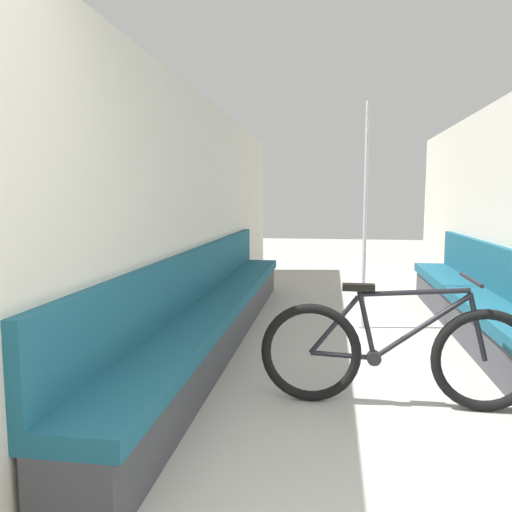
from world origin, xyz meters
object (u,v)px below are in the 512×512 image
Objects in this scene: bench_seat_row_left at (216,312)px; grab_pole_near at (365,220)px; bench_seat_row_right at (498,322)px; bicycle at (395,354)px.

grab_pole_near reaches higher than bench_seat_row_left.
grab_pole_near is (-1.06, 0.76, 0.81)m from bench_seat_row_right.
bench_seat_row_right is (2.41, 0.00, 0.00)m from bench_seat_row_left.
bicycle is at bearing -39.26° from bench_seat_row_left.
bench_seat_row_left is 1.00× the size of bench_seat_row_right.
grab_pole_near is (-0.08, 1.92, 0.75)m from bicycle.
bicycle is 0.76× the size of grab_pole_near.
bicycle is (-0.98, -1.17, 0.06)m from bench_seat_row_right.
bench_seat_row_left is at bearing -150.73° from grab_pole_near.
bench_seat_row_left is 1.74m from grab_pole_near.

